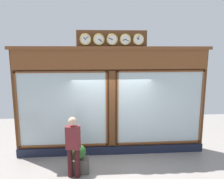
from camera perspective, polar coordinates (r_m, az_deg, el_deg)
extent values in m
cube|color=#5B3319|center=(7.19, -0.09, -3.49)|extent=(6.14, 0.30, 3.42)
cube|color=#191E33|center=(7.56, 0.01, -15.43)|extent=(6.14, 0.08, 0.28)
cube|color=brown|center=(6.81, 0.02, 7.76)|extent=(6.01, 0.08, 0.60)
cube|color=brown|center=(6.82, 0.01, 10.68)|extent=(6.26, 0.20, 0.10)
cube|color=silver|center=(7.35, 12.26, -4.62)|extent=(2.72, 0.02, 2.32)
cube|color=brown|center=(7.13, 12.67, 4.61)|extent=(2.82, 0.04, 0.05)
cube|color=brown|center=(7.71, 11.97, -13.22)|extent=(2.82, 0.04, 0.05)
cube|color=brown|center=(7.83, 22.09, -4.23)|extent=(0.05, 0.04, 2.42)
cube|color=brown|center=(7.07, 1.44, -4.98)|extent=(0.05, 0.04, 2.42)
cube|color=silver|center=(7.13, -12.63, -5.09)|extent=(2.72, 0.02, 2.32)
cube|color=brown|center=(6.90, -13.04, 4.42)|extent=(2.82, 0.04, 0.05)
cube|color=brown|center=(7.51, -12.30, -13.90)|extent=(2.82, 0.04, 0.05)
cube|color=brown|center=(7.44, -23.29, -5.03)|extent=(0.05, 0.04, 2.42)
cube|color=brown|center=(7.04, -1.40, -5.03)|extent=(0.05, 0.04, 2.42)
cube|color=#5B3319|center=(7.06, 0.02, -5.00)|extent=(0.20, 0.10, 2.42)
cube|color=#5B3319|center=(6.87, -0.01, 12.80)|extent=(2.15, 0.06, 0.55)
cylinder|color=white|center=(6.90, 6.86, 12.72)|extent=(0.28, 0.02, 0.28)
torus|color=gold|center=(6.89, 6.87, 12.72)|extent=(0.34, 0.03, 0.34)
cube|color=black|center=(6.88, 6.66, 12.96)|extent=(0.07, 0.01, 0.07)
cube|color=black|center=(6.89, 6.95, 13.22)|extent=(0.03, 0.01, 0.12)
sphere|color=black|center=(6.88, 6.89, 12.73)|extent=(0.02, 0.02, 0.02)
cylinder|color=white|center=(6.83, 3.48, 12.80)|extent=(0.28, 0.02, 0.28)
torus|color=gold|center=(6.83, 3.48, 12.80)|extent=(0.34, 0.03, 0.34)
cube|color=black|center=(6.81, 3.18, 12.69)|extent=(0.08, 0.01, 0.04)
cube|color=black|center=(6.82, 3.96, 12.59)|extent=(0.11, 0.01, 0.06)
sphere|color=black|center=(6.81, 3.50, 12.80)|extent=(0.02, 0.02, 0.02)
cylinder|color=white|center=(6.79, 0.04, 12.83)|extent=(0.28, 0.02, 0.28)
torus|color=gold|center=(6.79, 0.04, 12.83)|extent=(0.34, 0.04, 0.34)
cube|color=black|center=(6.77, -0.27, 12.94)|extent=(0.08, 0.01, 0.04)
cube|color=black|center=(6.77, -0.44, 13.02)|extent=(0.12, 0.01, 0.05)
sphere|color=black|center=(6.77, 0.05, 12.84)|extent=(0.02, 0.02, 0.02)
cylinder|color=white|center=(6.77, -3.43, 12.82)|extent=(0.28, 0.02, 0.28)
torus|color=gold|center=(6.77, -3.43, 12.82)|extent=(0.35, 0.04, 0.35)
cube|color=black|center=(6.76, -3.12, 12.70)|extent=(0.08, 0.01, 0.05)
cube|color=black|center=(6.76, -3.01, 12.52)|extent=(0.10, 0.01, 0.08)
sphere|color=black|center=(6.76, -3.43, 12.83)|extent=(0.02, 0.02, 0.02)
cylinder|color=white|center=(6.78, -6.90, 12.76)|extent=(0.28, 0.02, 0.28)
torus|color=gold|center=(6.77, -6.91, 12.77)|extent=(0.35, 0.04, 0.35)
cube|color=black|center=(6.77, -7.15, 13.00)|extent=(0.07, 0.01, 0.07)
cube|color=black|center=(6.76, -6.55, 13.14)|extent=(0.09, 0.01, 0.09)
sphere|color=black|center=(6.76, -6.91, 12.77)|extent=(0.02, 0.02, 0.02)
cylinder|color=#3A1316|center=(6.38, -10.76, -18.05)|extent=(0.14, 0.14, 0.82)
cylinder|color=#3A1316|center=(6.32, -8.94, -18.24)|extent=(0.14, 0.14, 0.82)
cube|color=maroon|center=(6.04, -10.06, -12.12)|extent=(0.40, 0.29, 0.62)
sphere|color=tan|center=(5.89, -10.20, -8.06)|extent=(0.22, 0.22, 0.22)
cube|color=#4C4742|center=(6.64, -8.51, -18.79)|extent=(0.56, 0.36, 0.41)
sphere|color=#285623|center=(6.45, -8.61, -15.61)|extent=(0.41, 0.41, 0.41)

